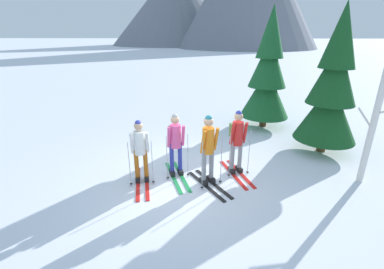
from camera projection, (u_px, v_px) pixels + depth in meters
The scene contains 8 objects.
ground_plane at pixel (183, 178), 6.92m from camera, with size 400.00×400.00×0.00m, color white.
skier_in_white at pixel (140, 148), 6.46m from camera, with size 0.71×1.63×1.62m.
skier_in_pink at pixel (175, 142), 6.75m from camera, with size 0.90×1.66×1.68m.
skier_in_orange at pixel (208, 147), 6.32m from camera, with size 1.15×1.47×1.77m.
skier_in_red at pixel (237, 139), 6.86m from camera, with size 0.87×1.60×1.73m.
pine_tree_near at pixel (332, 89), 7.81m from camera, with size 1.81×1.81×4.36m.
pine_tree_mid at pixel (268, 74), 10.07m from camera, with size 1.86×1.86×4.49m.
birch_tree_tall at pixel (374, 123), 6.20m from camera, with size 0.39×1.21×3.06m.
Camera 1 is at (0.72, -6.03, 3.51)m, focal length 24.97 mm.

